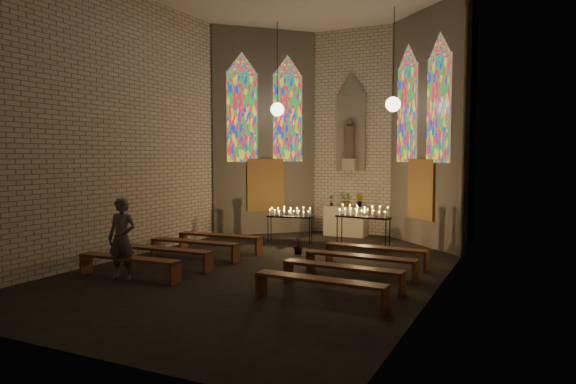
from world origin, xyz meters
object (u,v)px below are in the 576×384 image
(altar, at_px, (346,221))
(visitor, at_px, (122,238))
(votive_stand_left, at_px, (290,214))
(votive_stand_right, at_px, (363,214))
(aisle_flower_pot, at_px, (298,246))

(altar, bearing_deg, visitor, -106.70)
(altar, xyz_separation_m, visitor, (-2.37, -7.91, 0.39))
(altar, bearing_deg, votive_stand_left, -116.20)
(votive_stand_right, height_order, visitor, visitor)
(votive_stand_right, relative_size, visitor, 0.92)
(votive_stand_right, xyz_separation_m, visitor, (-3.64, -5.77, -0.12))
(aisle_flower_pot, relative_size, votive_stand_left, 0.30)
(altar, height_order, aisle_flower_pot, altar)
(votive_stand_left, xyz_separation_m, visitor, (-1.31, -5.75, -0.01))
(votive_stand_left, xyz_separation_m, votive_stand_right, (2.33, 0.02, 0.12))
(votive_stand_right, bearing_deg, aisle_flower_pot, -125.28)
(votive_stand_left, bearing_deg, altar, 56.86)
(votive_stand_right, bearing_deg, visitor, -115.64)
(altar, relative_size, aisle_flower_pot, 3.20)
(visitor, bearing_deg, altar, 62.94)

